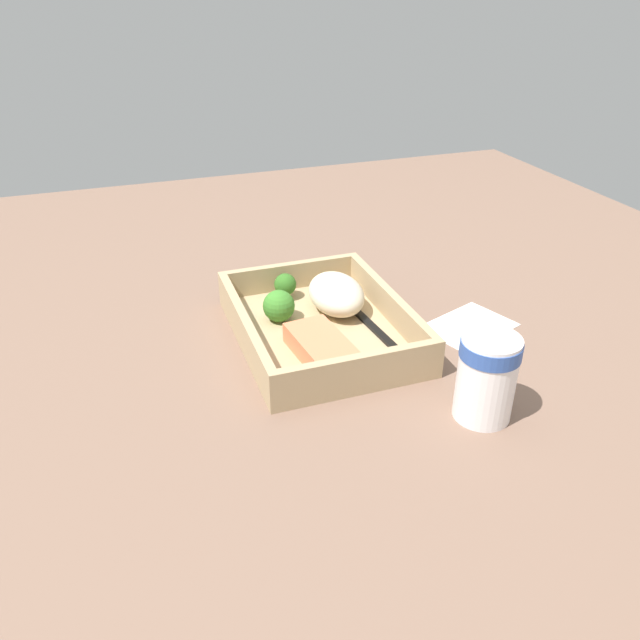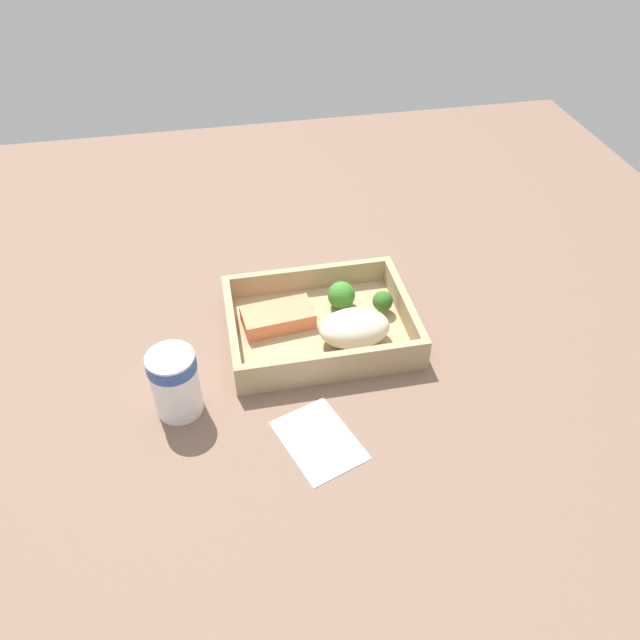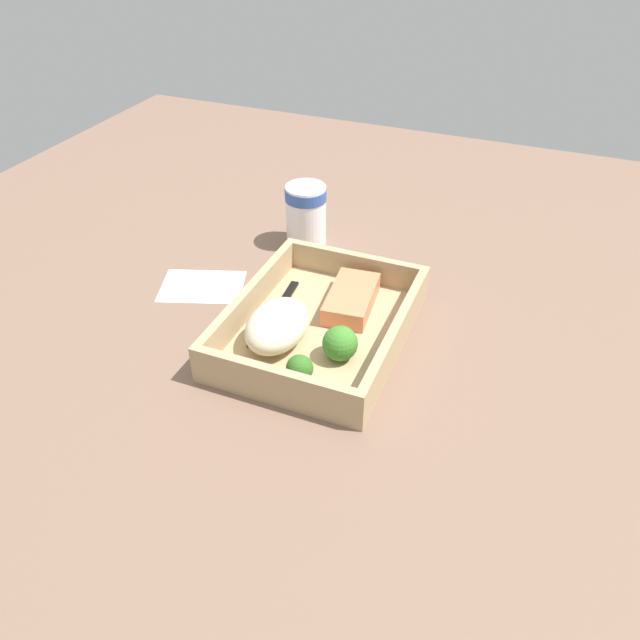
# 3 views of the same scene
# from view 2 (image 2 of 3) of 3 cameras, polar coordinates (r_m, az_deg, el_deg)

# --- Properties ---
(ground_plane) EXTENTS (1.60, 1.60, 0.02)m
(ground_plane) POSITION_cam_2_polar(r_m,az_deg,el_deg) (1.00, 0.00, -1.60)
(ground_plane) COLOR brown
(takeout_tray) EXTENTS (0.29, 0.22, 0.01)m
(takeout_tray) POSITION_cam_2_polar(r_m,az_deg,el_deg) (0.99, 0.00, -0.92)
(takeout_tray) COLOR tan
(takeout_tray) RESTS_ON ground_plane
(tray_rim) EXTENTS (0.29, 0.22, 0.04)m
(tray_rim) POSITION_cam_2_polar(r_m,az_deg,el_deg) (0.97, 0.00, 0.23)
(tray_rim) COLOR tan
(tray_rim) RESTS_ON takeout_tray
(salmon_fillet) EXTENTS (0.12, 0.07, 0.03)m
(salmon_fillet) POSITION_cam_2_polar(r_m,az_deg,el_deg) (0.98, -3.87, 0.25)
(salmon_fillet) COLOR #EC7B51
(salmon_fillet) RESTS_ON takeout_tray
(mashed_potatoes) EXTENTS (0.11, 0.07, 0.05)m
(mashed_potatoes) POSITION_cam_2_polar(r_m,az_deg,el_deg) (0.94, 3.17, -0.74)
(mashed_potatoes) COLOR beige
(mashed_potatoes) RESTS_ON takeout_tray
(broccoli_floret_1) EXTENTS (0.04, 0.04, 0.04)m
(broccoli_floret_1) POSITION_cam_2_polar(r_m,az_deg,el_deg) (1.01, 1.97, 2.27)
(broccoli_floret_1) COLOR #81A052
(broccoli_floret_1) RESTS_ON takeout_tray
(broccoli_floret_2) EXTENTS (0.03, 0.03, 0.04)m
(broccoli_floret_2) POSITION_cam_2_polar(r_m,az_deg,el_deg) (1.00, 5.75, 1.70)
(broccoli_floret_2) COLOR #739750
(broccoli_floret_2) RESTS_ON takeout_tray
(fork) EXTENTS (0.16, 0.03, 0.00)m
(fork) POSITION_cam_2_polar(r_m,az_deg,el_deg) (0.93, 0.98, -3.24)
(fork) COLOR black
(fork) RESTS_ON takeout_tray
(paper_cup) EXTENTS (0.07, 0.07, 0.10)m
(paper_cup) POSITION_cam_2_polar(r_m,az_deg,el_deg) (0.86, -13.15, -5.39)
(paper_cup) COLOR white
(paper_cup) RESTS_ON ground_plane
(receipt_slip) EXTENTS (0.12, 0.14, 0.00)m
(receipt_slip) POSITION_cam_2_polar(r_m,az_deg,el_deg) (0.84, -0.11, -10.90)
(receipt_slip) COLOR white
(receipt_slip) RESTS_ON ground_plane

